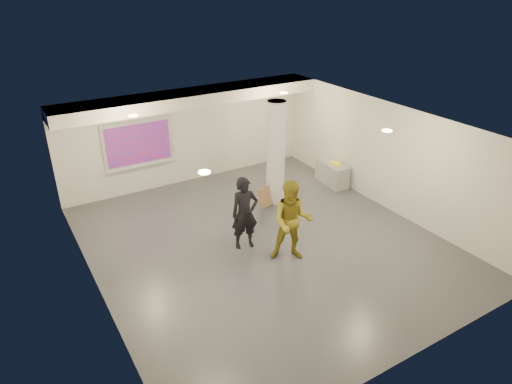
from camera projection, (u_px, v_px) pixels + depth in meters
floor at (264, 243)px, 11.40m from camera, size 8.00×9.00×0.01m
ceiling at (265, 128)px, 10.08m from camera, size 8.00×9.00×0.01m
wall_back at (188, 136)px, 14.20m from camera, size 8.00×0.01×3.00m
wall_front at (415, 293)px, 7.28m from camera, size 8.00×0.01×3.00m
wall_left at (91, 235)px, 8.88m from camera, size 0.01×9.00×3.00m
wall_right at (387, 157)px, 12.60m from camera, size 0.01×9.00×3.00m
soffit_band at (193, 97)px, 13.20m from camera, size 8.00×1.10×0.36m
downlight_nw at (133, 116)px, 10.99m from camera, size 0.22×0.22×0.02m
downlight_ne at (284, 93)px, 13.04m from camera, size 0.22×0.22×0.02m
downlight_sw at (204, 172)px, 7.91m from camera, size 0.22×0.22×0.02m
downlight_se at (387, 131)px, 9.96m from camera, size 0.22×0.22×0.02m
column at (276, 153)px, 12.82m from camera, size 0.52×0.52×3.00m
projection_screen at (138, 144)px, 13.41m from camera, size 2.10×0.13×1.42m
credenza at (332, 173)px, 14.42m from camera, size 0.61×1.25×0.70m
papers_stack at (334, 162)px, 14.29m from camera, size 0.33×0.38×0.02m
postit_pad at (336, 164)px, 14.19m from camera, size 0.33×0.39×0.03m
cardboard_back at (273, 194)px, 13.24m from camera, size 0.54×0.19×0.58m
cardboard_front at (266, 197)px, 13.07m from camera, size 0.55×0.30×0.56m
woman at (245, 213)px, 10.87m from camera, size 0.74×0.56×1.83m
man at (292, 221)px, 10.40m from camera, size 1.21×1.14×1.97m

